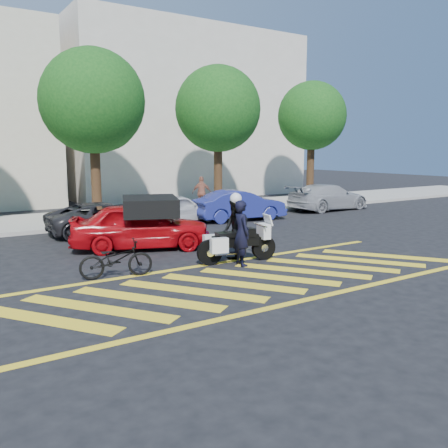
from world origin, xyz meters
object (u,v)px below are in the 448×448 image
officer_moto (236,231)px  parked_mid_left (106,218)px  red_convertible (141,226)px  parked_mid_right (178,208)px  bicycle (116,259)px  officer_bike (242,233)px  police_motorcycle (236,242)px  parked_right (240,205)px  parked_far_right (328,197)px

officer_moto → parked_mid_left: bearing=-156.9°
red_convertible → parked_mid_right: bearing=-19.1°
bicycle → officer_moto: officer_moto is taller
parked_mid_left → officer_bike: bearing=-167.6°
bicycle → parked_mid_left: 6.45m
red_convertible → officer_moto: bearing=-134.0°
police_motorcycle → red_convertible: 3.54m
parked_mid_right → parked_right: bearing=-112.6°
police_motorcycle → parked_mid_right: size_ratio=0.66×
parked_mid_right → red_convertible: bearing=138.1°
parked_mid_right → parked_right: size_ratio=0.87×
parked_right → parked_far_right: parked_far_right is taller
officer_moto → parked_mid_right: size_ratio=0.51×
officer_bike → parked_far_right: bearing=-47.3°
red_convertible → parked_right: size_ratio=1.07×
officer_bike → officer_moto: officer_moto is taller
police_motorcycle → red_convertible: (-1.53, 3.19, 0.18)m
police_motorcycle → officer_moto: (-0.02, -0.01, 0.34)m
police_motorcycle → bicycle: bearing=-175.1°
bicycle → officer_moto: bearing=-82.4°
officer_moto → parked_mid_left: officer_moto is taller
red_convertible → parked_mid_left: 3.28m
parked_right → parked_far_right: 5.98m
parked_mid_right → parked_mid_left: bearing=103.5°
bicycle → parked_right: size_ratio=0.44×
bicycle → officer_bike: bearing=-88.7°
officer_bike → parked_mid_left: bearing=20.4°
officer_bike → parked_right: officer_bike is taller
officer_moto → red_convertible: bearing=-145.0°
officer_bike → red_convertible: size_ratio=0.41×
officer_moto → parked_right: 8.01m
red_convertible → parked_far_right: (12.12, 3.81, -0.07)m
bicycle → parked_far_right: parked_far_right is taller
parked_mid_left → officer_moto: bearing=-166.4°
red_convertible → parked_right: red_convertible is taller
police_motorcycle → officer_moto: officer_moto is taller
police_motorcycle → parked_far_right: parked_far_right is taller
parked_right → red_convertible: bearing=126.0°
police_motorcycle → red_convertible: size_ratio=0.54×
officer_moto → parked_right: bearing=154.2°
red_convertible → parked_far_right: 12.70m
officer_bike → parked_mid_left: size_ratio=0.42×
parked_mid_left → parked_right: 6.20m
parked_right → officer_moto: bearing=152.2°
bicycle → red_convertible: (1.89, 2.91, 0.28)m
bicycle → parked_mid_right: 9.03m
police_motorcycle → parked_far_right: size_ratio=0.51×
police_motorcycle → parked_far_right: (10.59, 7.00, 0.11)m
parked_mid_left → parked_mid_right: (3.60, 1.02, 0.01)m
officer_moto → parked_far_right: 12.71m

